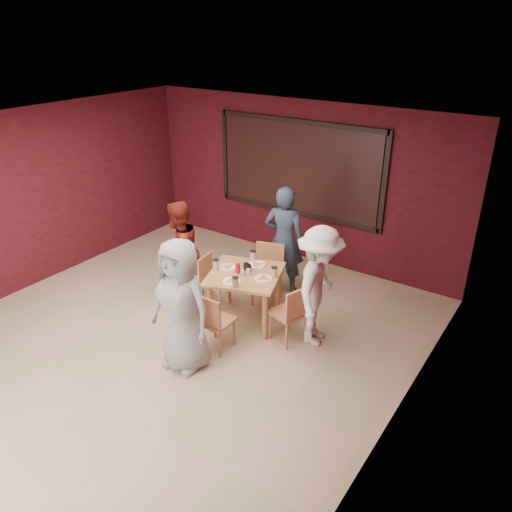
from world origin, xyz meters
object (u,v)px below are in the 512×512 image
Objects in this scene: diner_left at (179,252)px; dining_table at (245,279)px; chair_left at (211,278)px; chair_right at (292,311)px; diner_front at (182,306)px; diner_back at (284,240)px; chair_front at (213,319)px; chair_back at (268,270)px; diner_right at (319,287)px.

dining_table is at bearing 90.23° from diner_left.
diner_left reaches higher than chair_left.
dining_table is 0.86m from chair_right.
diner_back is at bearing 89.66° from diner_front.
chair_front is 1.50m from diner_left.
chair_right is 1.50m from diner_front.
chair_back is 1.99m from diner_front.
chair_back is at bearing 50.72° from diner_right.
diner_front is 1.04× the size of diner_right.
chair_front is at bearing -49.97° from chair_left.
diner_back is 1.44m from diner_right.
diner_left is at bearing 29.55° from diner_back.
diner_front is at bearing -89.01° from chair_back.
chair_left is at bearing 173.57° from chair_right.
diner_back reaches higher than dining_table.
diner_right is (1.09, 0.14, 0.16)m from dining_table.
diner_front reaches higher than chair_back.
dining_table is at bearing -6.27° from chair_left.
dining_table is 0.71m from chair_back.
diner_right is (1.10, -0.93, -0.04)m from diner_back.
diner_back is at bearing 125.86° from chair_right.
diner_right is at bearing 43.63° from chair_front.
diner_right is at bearing 2.15° from chair_left.
chair_front is at bearing 119.98° from diner_right.
chair_back is 0.52× the size of diner_front.
dining_table is 0.71× the size of diner_back.
diner_back reaches higher than diner_left.
chair_right is 0.49m from diner_right.
diner_front is (0.65, -1.34, 0.41)m from chair_left.
diner_front is at bearing 128.16° from diner_right.
chair_back is 1.18m from chair_right.
dining_table is at bearing 88.87° from diner_front.
diner_left is at bearing 148.69° from chair_front.
dining_table is 1.11m from diner_right.
diner_right reaches higher than chair_front.
diner_front is (-0.85, -1.18, 0.38)m from chair_right.
dining_table is 0.78× the size of diner_left.
diner_left is (-0.50, -0.13, 0.35)m from chair_left.
chair_front is at bearing 77.12° from diner_front.
chair_right reaches higher than chair_front.
diner_left reaches higher than chair_right.
diner_back is (0.66, 1.00, 0.42)m from chair_left.
diner_left is at bearing 81.36° from diner_right.
diner_right is at bearing -25.62° from chair_back.
diner_left is at bearing -165.18° from chair_left.
chair_front is 0.97× the size of chair_right.
chair_left is 0.46× the size of diner_front.
chair_left is at bearing 130.03° from chair_front.
chair_front is at bearing -136.04° from chair_right.
chair_left is 1.51m from chair_right.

